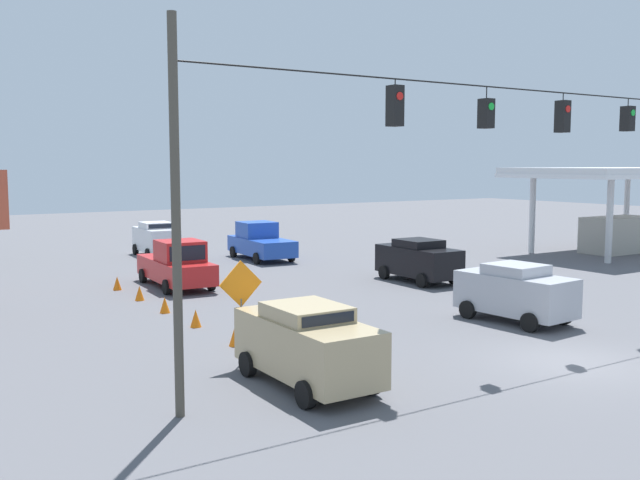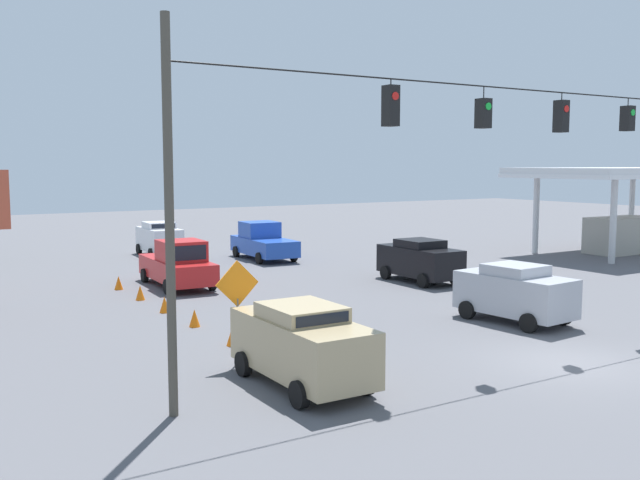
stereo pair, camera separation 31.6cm
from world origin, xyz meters
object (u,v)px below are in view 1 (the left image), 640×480
traffic_cone_second (196,318)px  work_zone_sign (241,292)px  sedan_silver_crossing_near (515,292)px  traffic_cone_fifth (117,283)px  sedan_tan_parked_shoulder (307,343)px  traffic_cone_fourth (140,293)px  sedan_black_oncoming_far (418,260)px  traffic_cone_nearest (235,336)px  traffic_cone_third (165,305)px  sedan_white_withflow_deep (156,238)px  overhead_signal_span (522,168)px  pickup_truck_red_withflow_far (177,265)px  gas_station (620,191)px  pickup_truck_blue_oncoming_deep (260,242)px

traffic_cone_second → work_zone_sign: size_ratio=0.21×
sedan_silver_crossing_near → traffic_cone_fifth: 16.73m
sedan_tan_parked_shoulder → traffic_cone_fourth: size_ratio=7.48×
traffic_cone_fourth → work_zone_sign: size_ratio=0.21×
sedan_black_oncoming_far → traffic_cone_fourth: bearing=-11.4°
sedan_black_oncoming_far → traffic_cone_fifth: sedan_black_oncoming_far is taller
sedan_tan_parked_shoulder → traffic_cone_nearest: bearing=-92.7°
traffic_cone_third → sedan_white_withflow_deep: bearing=-109.0°
overhead_signal_span → traffic_cone_fifth: size_ratio=35.96×
traffic_cone_nearest → traffic_cone_third: bearing=-89.5°
overhead_signal_span → pickup_truck_red_withflow_far: (4.47, -15.51, -4.33)m
overhead_signal_span → sedan_white_withflow_deep: 26.78m
sedan_black_oncoming_far → sedan_tan_parked_shoulder: bearing=39.7°
sedan_tan_parked_shoulder → traffic_cone_third: bearing=-90.9°
traffic_cone_second → gas_station: (-30.03, -4.85, 3.52)m
sedan_tan_parked_shoulder → traffic_cone_fifth: sedan_tan_parked_shoulder is taller
sedan_silver_crossing_near → traffic_cone_nearest: sedan_silver_crossing_near is taller
pickup_truck_blue_oncoming_deep → traffic_cone_fourth: pickup_truck_blue_oncoming_deep is taller
traffic_cone_third → pickup_truck_blue_oncoming_deep: bearing=-131.5°
overhead_signal_span → sedan_black_oncoming_far: size_ratio=4.95×
traffic_cone_nearest → work_zone_sign: bearing=69.1°
sedan_white_withflow_deep → traffic_cone_fifth: size_ratio=6.76×
sedan_tan_parked_shoulder → sedan_white_withflow_deep: (-5.64, -26.03, 0.00)m
sedan_black_oncoming_far → traffic_cone_third: size_ratio=7.27×
sedan_tan_parked_shoulder → traffic_cone_nearest: (-0.21, -4.41, -0.75)m
traffic_cone_fifth → work_zone_sign: size_ratio=0.21×
traffic_cone_nearest → work_zone_sign: (0.70, 1.83, 1.69)m
traffic_cone_nearest → traffic_cone_fifth: size_ratio=1.00×
traffic_cone_second → traffic_cone_third: bearing=-89.1°
sedan_black_oncoming_far → traffic_cone_fifth: size_ratio=7.27×
traffic_cone_second → traffic_cone_fourth: size_ratio=1.00×
sedan_black_oncoming_far → work_zone_sign: bearing=31.1°
sedan_silver_crossing_near → traffic_cone_fifth: size_ratio=6.95×
traffic_cone_third → traffic_cone_fourth: size_ratio=1.00×
overhead_signal_span → sedan_black_oncoming_far: bearing=-116.9°
traffic_cone_nearest → traffic_cone_fourth: 8.55m
sedan_white_withflow_deep → work_zone_sign: (6.13, 23.44, 0.94)m
sedan_white_withflow_deep → traffic_cone_third: (5.48, 15.92, -0.75)m
overhead_signal_span → traffic_cone_fifth: 18.31m
work_zone_sign → traffic_cone_second: bearing=-98.2°
sedan_white_withflow_deep → gas_station: size_ratio=0.30×
overhead_signal_span → traffic_cone_third: 13.53m
sedan_black_oncoming_far → gas_station: 17.95m
sedan_white_withflow_deep → traffic_cone_third: size_ratio=6.76×
traffic_cone_third → traffic_cone_fifth: bearing=-90.0°
traffic_cone_fifth → sedan_silver_crossing_near: bearing=125.3°
overhead_signal_span → work_zone_sign: bearing=-21.3°
pickup_truck_red_withflow_far → traffic_cone_third: pickup_truck_red_withflow_far is taller
traffic_cone_second → gas_station: gas_station is taller
sedan_black_oncoming_far → sedan_silver_crossing_near: size_ratio=1.05×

